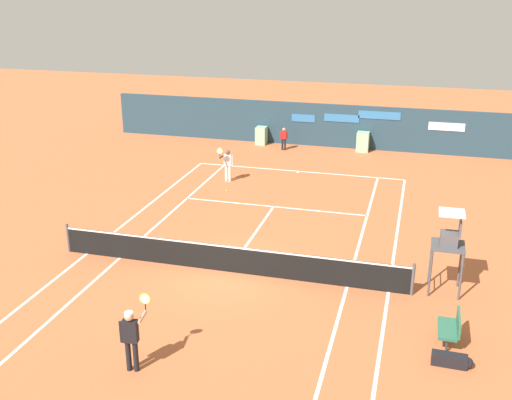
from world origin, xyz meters
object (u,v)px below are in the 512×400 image
ball_kid_right_post (284,137)px  tennis_ball_mid_court (227,191)px  player_near_side (131,335)px  tennis_ball_near_service_line (365,221)px  player_bench (452,327)px  equipment_bag (453,360)px  player_on_baseline (228,163)px  umpire_chair (449,241)px

ball_kid_right_post → tennis_ball_mid_court: 7.86m
player_near_side → tennis_ball_near_service_line: player_near_side is taller
player_bench → equipment_bag: bearing=-177.3°
player_bench → tennis_ball_mid_court: size_ratio=16.63×
player_bench → tennis_ball_near_service_line: player_bench is taller
tennis_ball_mid_court → player_bench: bearing=-46.6°
player_bench → player_near_side: size_ratio=0.60×
player_bench → player_near_side: 8.41m
player_near_side → player_on_baseline: bearing=91.5°
tennis_ball_near_service_line → umpire_chair: bearing=-60.3°
player_near_side → ball_kid_right_post: (-1.05, 21.32, -0.26)m
player_on_baseline → ball_kid_right_post: player_on_baseline is taller
umpire_chair → player_near_side: umpire_chair is taller
umpire_chair → tennis_ball_mid_court: bearing=52.8°
player_near_side → tennis_ball_mid_court: player_near_side is taller
player_bench → tennis_ball_near_service_line: bearing=20.7°
equipment_bag → player_near_side: player_near_side is taller
umpire_chair → tennis_ball_near_service_line: size_ratio=39.20×
equipment_bag → player_on_baseline: player_on_baseline is taller
equipment_bag → tennis_ball_near_service_line: equipment_bag is taller
umpire_chair → player_on_baseline: (-9.94, 8.68, -0.78)m
equipment_bag → ball_kid_right_post: 20.96m
ball_kid_right_post → tennis_ball_near_service_line: bearing=110.1°
equipment_bag → tennis_ball_near_service_line: bearing=108.8°
tennis_ball_mid_court → umpire_chair: bearing=-37.2°
player_on_baseline → tennis_ball_near_service_line: size_ratio=26.45×
umpire_chair → tennis_ball_near_service_line: bearing=29.7°
equipment_bag → tennis_ball_mid_court: size_ratio=15.17×
umpire_chair → player_near_side: bearing=129.9°
umpire_chair → ball_kid_right_post: size_ratio=2.05×
umpire_chair → tennis_ball_mid_court: (-9.52, 7.21, -1.68)m
player_on_baseline → ball_kid_right_post: (1.33, 6.31, -0.18)m
player_on_baseline → tennis_ball_near_service_line: bearing=153.3°
ball_kid_right_post → player_near_side: bearing=82.9°
umpire_chair → player_bench: (0.13, -2.97, -1.20)m
player_on_baseline → player_near_side: bearing=98.7°
player_on_baseline → player_near_side: 15.19m
tennis_ball_mid_court → tennis_ball_near_service_line: 6.85m
tennis_ball_mid_court → tennis_ball_near_service_line: (6.55, -2.01, 0.00)m
player_near_side → tennis_ball_mid_court: size_ratio=27.75×
umpire_chair → player_near_side: (-7.57, -6.32, -0.70)m
equipment_bag → tennis_ball_mid_court: 14.84m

